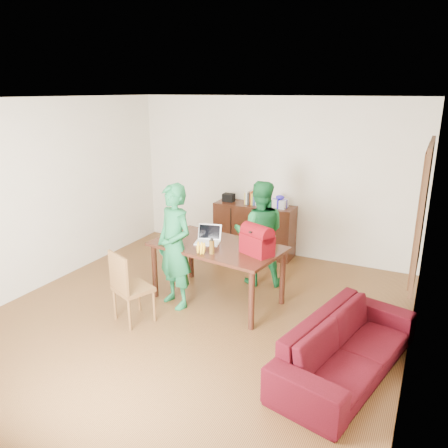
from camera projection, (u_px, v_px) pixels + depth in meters
The scene contains 10 objects.
room at pixel (197, 218), 5.26m from camera, with size 5.20×5.70×2.90m.
table at pixel (217, 252), 5.85m from camera, with size 1.84×1.20×0.81m.
chair at pixel (133, 301), 5.44m from camera, with size 0.55×0.54×0.93m.
person_near at pixel (175, 246), 5.69m from camera, with size 0.61×0.40×1.66m, color #166635.
person_far at pixel (260, 233), 6.38m from camera, with size 0.76×0.59×1.56m, color #16642D.
laptop at pixel (207, 240), 5.87m from camera, with size 0.37×0.30×0.23m.
bananas at pixel (201, 252), 5.50m from camera, with size 0.16×0.10×0.06m, color gold, non-canonical shape.
bottle at pixel (212, 246), 5.48m from camera, with size 0.07×0.07×0.20m, color brown.
red_bag at pixel (257, 243), 5.45m from camera, with size 0.41×0.24×0.30m, color maroon.
sofa at pixel (347, 346), 4.44m from camera, with size 1.97×0.77×0.58m, color #3C0714.
Camera 1 is at (2.54, -4.25, 2.79)m, focal length 35.00 mm.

